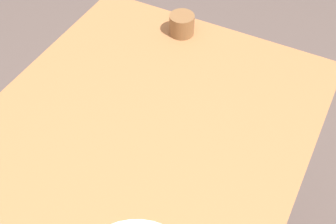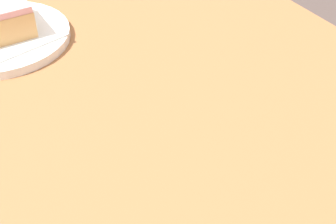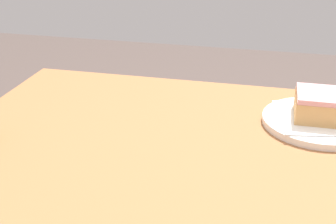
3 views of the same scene
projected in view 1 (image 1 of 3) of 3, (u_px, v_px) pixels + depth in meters
name	position (u px, v px, depth m)	size (l,w,h in m)	color
sugar_jar	(182.00, 24.00, 1.08)	(0.06, 0.06, 0.05)	brown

